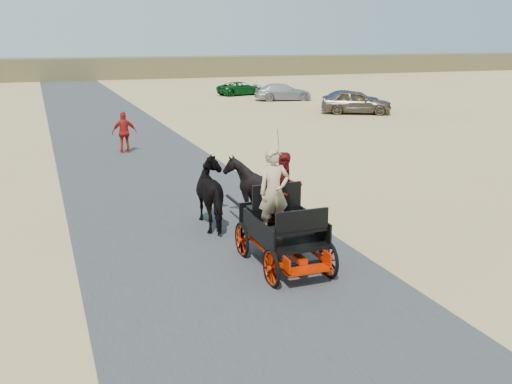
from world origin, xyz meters
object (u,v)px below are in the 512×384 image
object	(u,v)px
car_b	(351,100)
horse_right	(257,190)
pedestrian	(124,132)
car_a	(356,102)
carriage	(283,249)
horse_left	(216,194)
car_d	(241,88)
car_c	(283,92)

from	to	relation	value
car_b	horse_right	bearing A→B (deg)	144.26
pedestrian	car_a	distance (m)	17.30
carriage	pedestrian	world-z (taller)	pedestrian
horse_right	horse_left	bearing A→B (deg)	0.00
carriage	car_d	world-z (taller)	car_d
horse_left	pedestrian	distance (m)	10.57
pedestrian	horse_right	bearing A→B (deg)	99.65
car_b	car_d	distance (m)	12.33
pedestrian	car_a	xyz separation A→B (m)	(15.52, 7.63, -0.12)
carriage	car_a	distance (m)	25.52
car_b	car_d	bearing A→B (deg)	17.48
horse_left	pedestrian	bearing A→B (deg)	-86.00
carriage	pedestrian	distance (m)	13.61
car_c	car_a	bearing A→B (deg)	-163.17
carriage	pedestrian	size ratio (longest dim) A/B	1.39
car_d	horse_right	bearing A→B (deg)	148.73
carriage	horse_right	size ratio (longest dim) A/B	1.41
carriage	horse_left	size ratio (longest dim) A/B	1.20
carriage	car_a	world-z (taller)	car_a
car_c	pedestrian	bearing A→B (deg)	148.78
horse_left	car_b	bearing A→B (deg)	-127.53
horse_right	car_a	distance (m)	22.75
pedestrian	car_b	xyz separation A→B (m)	(16.52, 10.00, -0.25)
horse_right	car_c	size ratio (longest dim) A/B	0.39
horse_left	car_a	world-z (taller)	horse_left
horse_left	car_d	world-z (taller)	horse_left
pedestrian	car_a	size ratio (longest dim) A/B	0.40
carriage	car_c	size ratio (longest dim) A/B	0.55
car_a	car_c	xyz separation A→B (m)	(-1.13, 8.99, -0.11)
horse_right	car_b	xyz separation A→B (m)	(14.68, 20.54, -0.23)
pedestrian	carriage	bearing A→B (deg)	95.19
carriage	horse_right	bearing A→B (deg)	79.61
car_a	horse_right	bearing A→B (deg)	171.91
pedestrian	car_c	xyz separation A→B (m)	(14.39, 16.62, -0.23)
carriage	pedestrian	bearing A→B (deg)	95.43
carriage	car_b	xyz separation A→B (m)	(15.23, 23.54, 0.25)
horse_right	car_a	size ratio (longest dim) A/B	0.39
horse_left	car_a	distance (m)	23.43
car_d	car_c	bearing A→B (deg)	-175.08
horse_left	horse_right	size ratio (longest dim) A/B	1.18
car_a	carriage	bearing A→B (deg)	174.98
carriage	car_b	distance (m)	28.04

